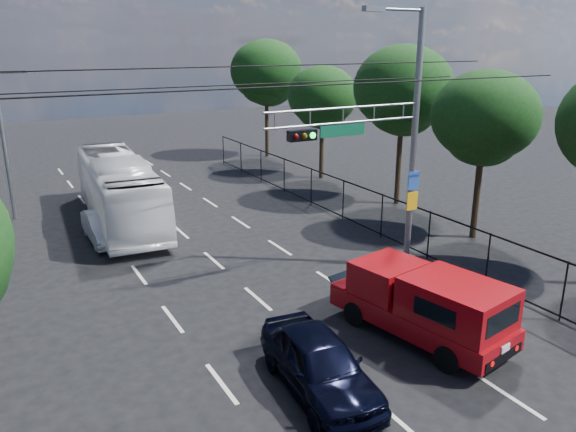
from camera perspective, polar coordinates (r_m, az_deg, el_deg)
lane_markings at (r=24.45m, az=-9.30°, el=-2.94°), size 6.12×38.00×0.01m
signal_mast at (r=20.51m, az=10.19°, el=8.26°), size 6.43×0.39×9.50m
streetlight_left at (r=30.05m, az=-26.63°, el=7.02°), size 2.09×0.22×7.08m
utility_wires at (r=18.20m, az=-4.66°, el=13.67°), size 22.00×5.04×0.74m
fence_right at (r=26.04m, az=7.91°, el=0.77°), size 0.06×34.03×2.00m
tree_right_b at (r=25.35m, az=19.29°, el=8.84°), size 4.50×4.50×7.31m
tree_right_c at (r=29.97m, az=11.57°, el=11.92°), size 5.10×5.10×8.29m
tree_right_d at (r=35.43m, az=3.52°, el=11.59°), size 4.32×4.32×7.02m
tree_right_e at (r=42.38m, az=-2.21°, el=14.01°), size 5.28×5.28×8.58m
red_pickup at (r=16.94m, az=13.56°, el=-8.54°), size 3.03×5.92×2.11m
navy_hatchback at (r=14.37m, az=3.22°, el=-14.73°), size 2.25×4.62×1.52m
white_bus at (r=28.06m, az=-16.80°, el=2.56°), size 3.48×11.53×3.17m
white_van at (r=25.73m, az=-18.14°, el=-1.06°), size 1.37×3.91×1.29m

